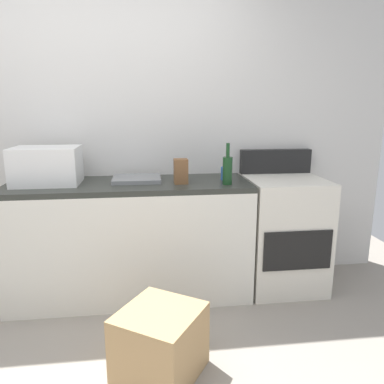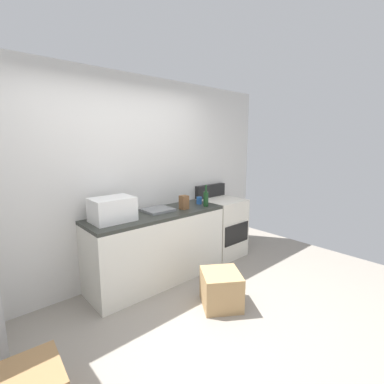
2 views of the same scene
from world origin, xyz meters
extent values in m
plane|color=gray|center=(0.00, 0.00, 0.00)|extent=(6.00, 6.00, 0.00)
cube|color=silver|center=(0.00, 1.55, 1.30)|extent=(5.00, 0.10, 2.60)
cube|color=silver|center=(0.30, 1.20, 0.43)|extent=(1.80, 0.60, 0.86)
cube|color=#2D302B|center=(0.30, 1.20, 0.88)|extent=(1.80, 0.60, 0.04)
cube|color=silver|center=(1.52, 1.20, 0.45)|extent=(0.60, 0.60, 0.90)
cube|color=black|center=(1.52, 0.90, 0.42)|extent=(0.52, 0.02, 0.30)
cube|color=black|center=(1.52, 1.46, 1.00)|extent=(0.60, 0.08, 0.20)
cube|color=white|center=(-0.28, 1.22, 1.04)|extent=(0.46, 0.34, 0.27)
cube|color=slate|center=(0.36, 1.26, 0.92)|extent=(0.36, 0.32, 0.03)
cylinder|color=#193F1E|center=(1.01, 1.05, 1.00)|extent=(0.07, 0.07, 0.20)
cylinder|color=#193F1E|center=(1.01, 1.05, 1.15)|extent=(0.03, 0.03, 0.10)
cylinder|color=#2659A5|center=(1.04, 1.21, 0.95)|extent=(0.08, 0.08, 0.10)
cube|color=brown|center=(0.68, 1.13, 0.99)|extent=(0.10, 0.10, 0.18)
cube|color=tan|center=(0.48, 0.26, 0.19)|extent=(0.57, 0.58, 0.38)
camera|label=1|loc=(0.43, -1.53, 1.45)|focal=34.57mm
camera|label=2|loc=(-1.59, -1.60, 1.78)|focal=25.65mm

